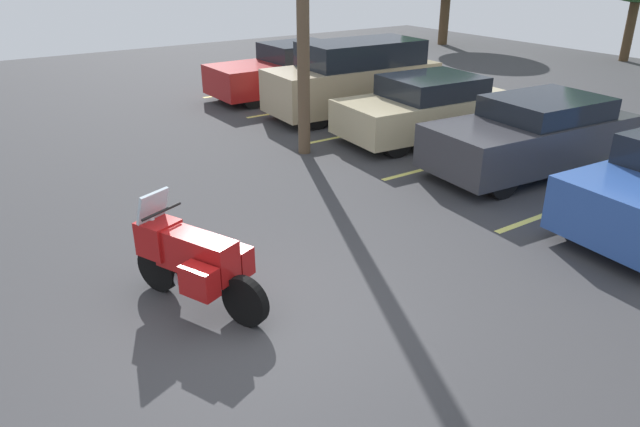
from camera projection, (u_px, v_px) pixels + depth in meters
ground at (267, 330)px, 7.02m from camera, size 44.00×44.00×0.10m
motorcycle_touring at (192, 259)px, 7.19m from camera, size 1.97×1.14×1.40m
parking_stripes at (523, 176)px, 11.62m from camera, size 19.76×4.84×0.01m
car_red at (289, 71)px, 17.77m from camera, size 1.87×4.69×1.54m
car_tan at (355, 78)px, 15.68m from camera, size 2.01×4.72×1.92m
car_champagne at (427, 108)px, 13.75m from camera, size 2.15×4.33×1.45m
car_charcoal at (532, 135)px, 11.66m from camera, size 2.14×4.45×1.46m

